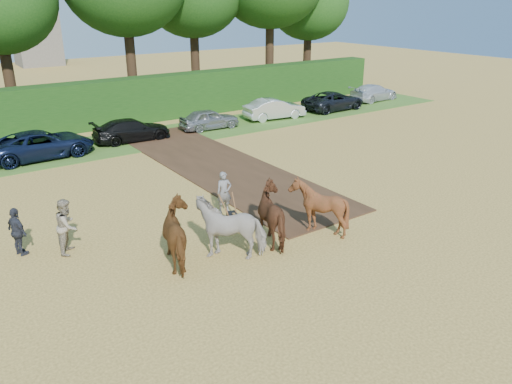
% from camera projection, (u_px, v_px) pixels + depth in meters
% --- Properties ---
extents(ground, '(120.00, 120.00, 0.00)m').
position_uv_depth(ground, '(279.00, 220.00, 19.10)').
color(ground, gold).
rests_on(ground, ground).
extents(earth_strip, '(4.50, 17.00, 0.05)m').
position_uv_depth(earth_strip, '(219.00, 166.00, 25.24)').
color(earth_strip, '#472D1C').
rests_on(earth_strip, ground).
extents(grass_verge, '(50.00, 5.00, 0.03)m').
position_uv_depth(grass_verge, '(137.00, 140.00, 29.78)').
color(grass_verge, '#38601E').
rests_on(grass_verge, ground).
extents(hedgerow, '(46.00, 1.60, 3.00)m').
position_uv_depth(hedgerow, '(108.00, 103.00, 32.68)').
color(hedgerow, '#14380F').
rests_on(hedgerow, ground).
extents(spectator_near, '(1.08, 1.15, 1.89)m').
position_uv_depth(spectator_near, '(67.00, 226.00, 16.43)').
color(spectator_near, '#AFA889').
rests_on(spectator_near, ground).
extents(spectator_far, '(0.71, 1.06, 1.67)m').
position_uv_depth(spectator_far, '(18.00, 232.00, 16.27)').
color(spectator_far, '#242630').
rests_on(spectator_far, ground).
extents(plough_team, '(6.86, 4.83, 1.99)m').
position_uv_depth(plough_team, '(254.00, 219.00, 16.82)').
color(plough_team, brown).
rests_on(plough_team, ground).
extents(parked_cars, '(42.09, 3.28, 1.48)m').
position_uv_depth(parked_cars, '(180.00, 123.00, 31.01)').
color(parked_cars, '#B3B6BA').
rests_on(parked_cars, ground).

